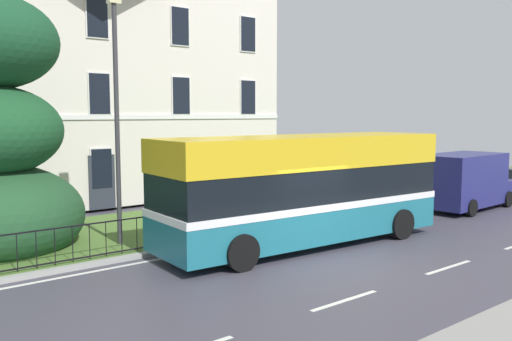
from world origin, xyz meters
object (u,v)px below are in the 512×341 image
object	(u,v)px
white_panel_van	(465,181)
georgian_townhouse	(51,64)
street_lamp_post	(116,103)
single_decker_bus	(304,188)

from	to	relation	value
white_panel_van	georgian_townhouse	bearing A→B (deg)	126.84
street_lamp_post	single_decker_bus	bearing A→B (deg)	-35.50
single_decker_bus	street_lamp_post	world-z (taller)	street_lamp_post
white_panel_van	street_lamp_post	distance (m)	14.66
white_panel_van	single_decker_bus	bearing A→B (deg)	178.39
single_decker_bus	white_panel_van	world-z (taller)	single_decker_bus
single_decker_bus	street_lamp_post	size ratio (longest dim) A/B	1.29
single_decker_bus	white_panel_van	bearing A→B (deg)	4.93
georgian_townhouse	white_panel_van	distance (m)	19.38
georgian_townhouse	street_lamp_post	size ratio (longest dim) A/B	2.61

